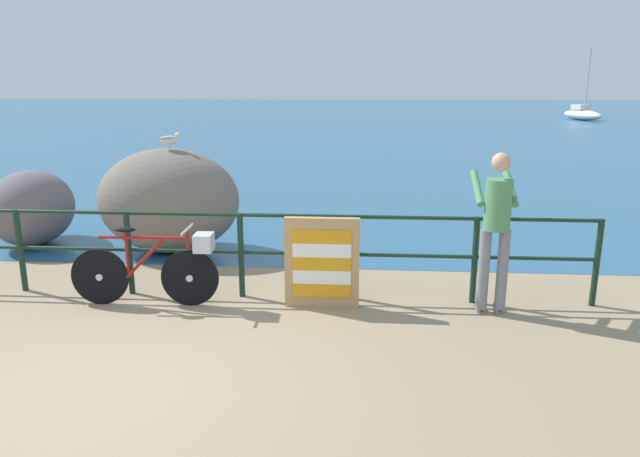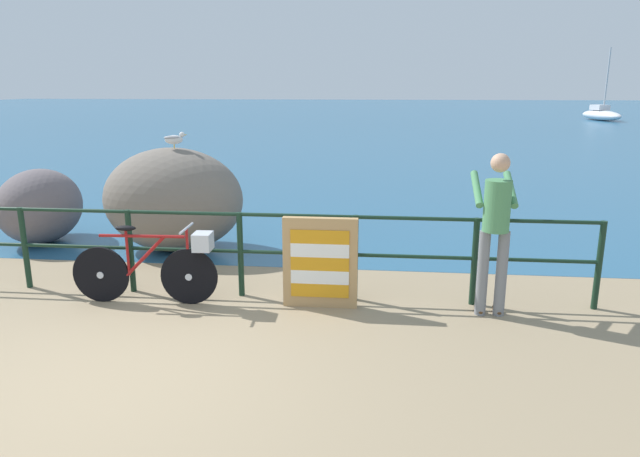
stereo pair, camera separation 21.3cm
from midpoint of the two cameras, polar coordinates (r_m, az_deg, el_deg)
name	(u,v)px [view 2 (the right image)]	position (r m, az deg, el deg)	size (l,w,h in m)	color
ground_plane	(326,146)	(24.52, 0.88, 8.21)	(120.00, 120.00, 0.10)	#937F60
sea_surface	(356,113)	(52.62, 3.71, 11.40)	(120.00, 90.00, 0.01)	#285B7F
promenade_railing	(184,243)	(7.01, -12.45, -1.39)	(9.56, 0.07, 1.02)	black
bicycle	(157,265)	(6.82, -15.02, -3.48)	(1.70, 0.48, 0.92)	black
person_at_railing	(495,227)	(6.44, 17.88, 0.15)	(0.44, 0.64, 1.78)	slate
folded_deckchair_stack	(320,263)	(6.47, 0.96, -3.43)	(0.84, 0.10, 1.04)	tan
breakwater_boulder_main	(173,200)	(8.91, -13.67, 2.79)	(2.11, 1.54, 1.56)	slate
breakwater_boulder_left	(40,206)	(10.12, -25.47, 2.02)	(1.18, 1.54, 1.18)	#675D60
seagull	(174,139)	(8.69, -13.59, 8.65)	(0.33, 0.22, 0.23)	gold
sailboat	(601,114)	(45.55, 26.23, 10.12)	(2.10, 4.57, 4.90)	white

